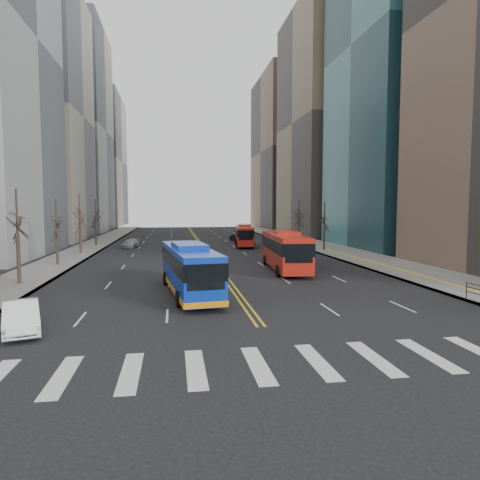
% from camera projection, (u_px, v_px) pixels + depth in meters
% --- Properties ---
extents(ground, '(220.00, 220.00, 0.00)m').
position_uv_depth(ground, '(288.00, 363.00, 16.48)').
color(ground, black).
extents(sidewalk_right, '(7.00, 130.00, 0.15)m').
position_uv_depth(sidewalk_right, '(322.00, 247.00, 63.49)').
color(sidewalk_right, gray).
rests_on(sidewalk_right, ground).
extents(sidewalk_left, '(5.00, 130.00, 0.15)m').
position_uv_depth(sidewalk_left, '(83.00, 250.00, 58.26)').
color(sidewalk_left, gray).
rests_on(sidewalk_left, ground).
extents(crosswalk, '(26.70, 4.00, 0.01)m').
position_uv_depth(crosswalk, '(288.00, 363.00, 16.48)').
color(crosswalk, silver).
rests_on(crosswalk, ground).
extents(centerline, '(0.55, 100.00, 0.01)m').
position_uv_depth(centerline, '(200.00, 243.00, 70.65)').
color(centerline, gold).
rests_on(centerline, ground).
extents(office_towers, '(83.00, 134.00, 58.00)m').
position_uv_depth(office_towers, '(195.00, 113.00, 82.09)').
color(office_towers, gray).
rests_on(office_towers, ground).
extents(street_trees, '(35.20, 47.20, 7.60)m').
position_uv_depth(street_trees, '(148.00, 216.00, 49.02)').
color(street_trees, '#2D211B').
rests_on(street_trees, ground).
extents(blue_bus, '(3.97, 12.29, 3.51)m').
position_uv_depth(blue_bus, '(189.00, 267.00, 29.46)').
color(blue_bus, '#0B30AE').
rests_on(blue_bus, ground).
extents(red_bus_near, '(3.51, 11.91, 3.71)m').
position_uv_depth(red_bus_near, '(285.00, 248.00, 40.38)').
color(red_bus_near, '#B32013').
rests_on(red_bus_near, ground).
extents(red_bus_far, '(3.69, 10.65, 3.33)m').
position_uv_depth(red_bus_far, '(244.00, 234.00, 64.82)').
color(red_bus_far, '#B32013').
rests_on(red_bus_far, ground).
extents(car_white, '(2.93, 4.76, 1.48)m').
position_uv_depth(car_white, '(21.00, 317.00, 20.54)').
color(car_white, white).
rests_on(car_white, ground).
extents(car_dark_mid, '(2.50, 3.97, 1.26)m').
position_uv_depth(car_dark_mid, '(237.00, 237.00, 74.56)').
color(car_dark_mid, black).
rests_on(car_dark_mid, ground).
extents(car_silver, '(2.49, 4.52, 1.24)m').
position_uv_depth(car_silver, '(131.00, 244.00, 62.22)').
color(car_silver, '#9B9A9F').
rests_on(car_silver, ground).
extents(car_dark_far, '(2.49, 4.92, 1.33)m').
position_uv_depth(car_dark_far, '(239.00, 234.00, 83.21)').
color(car_dark_far, black).
rests_on(car_dark_far, ground).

